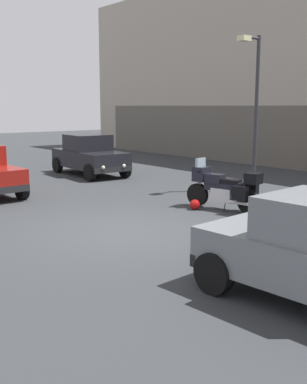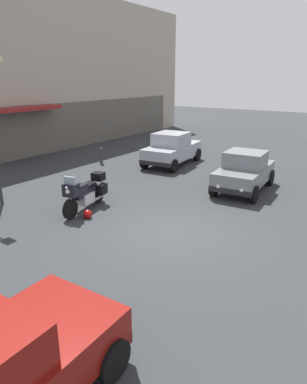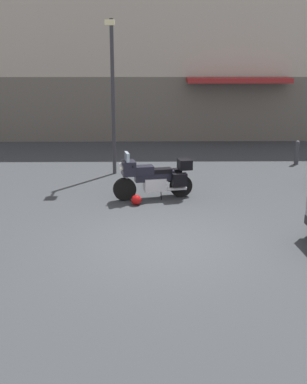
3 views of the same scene
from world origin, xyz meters
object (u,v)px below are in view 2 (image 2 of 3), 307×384
at_px(car_hatchback_near, 172,149).
at_px(bollard_curbside, 101,155).
at_px(car_compact_side, 244,171).
at_px(motorcycle, 85,192).
at_px(helmet, 88,214).

bearing_deg(car_hatchback_near, bollard_curbside, 117.82).
relative_size(car_hatchback_near, car_compact_side, 1.12).
bearing_deg(bollard_curbside, car_compact_side, -90.74).
height_order(motorcycle, car_hatchback_near, car_hatchback_near).
height_order(car_hatchback_near, car_compact_side, car_hatchback_near).
relative_size(car_compact_side, bollard_curbside, 4.09).
xyz_separation_m(helmet, car_compact_side, (5.59, -3.00, 0.63)).
bearing_deg(car_compact_side, motorcycle, -39.23).
relative_size(car_hatchback_near, bollard_curbside, 4.58).
bearing_deg(helmet, car_compact_side, -28.24).
relative_size(motorcycle, bollard_curbside, 2.58).
xyz_separation_m(car_hatchback_near, car_compact_side, (-2.08, -4.61, -0.04)).
xyz_separation_m(motorcycle, car_hatchback_near, (7.17, 1.02, 0.19)).
bearing_deg(car_hatchback_near, helmet, -173.42).
relative_size(motorcycle, car_compact_side, 0.63).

